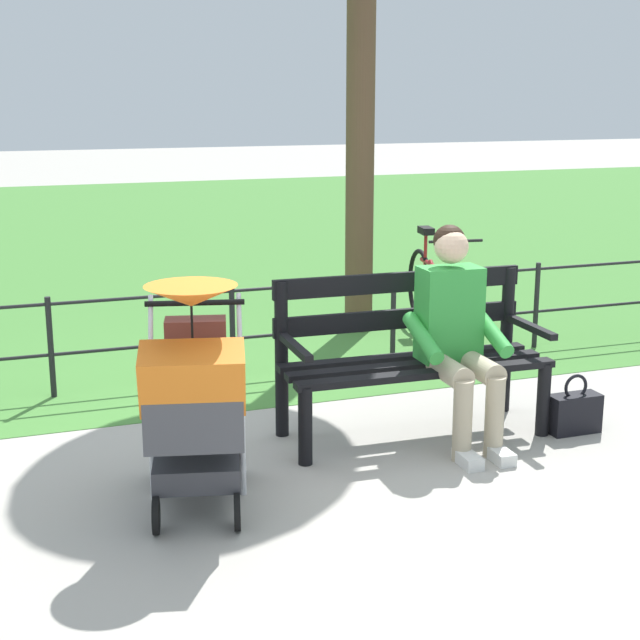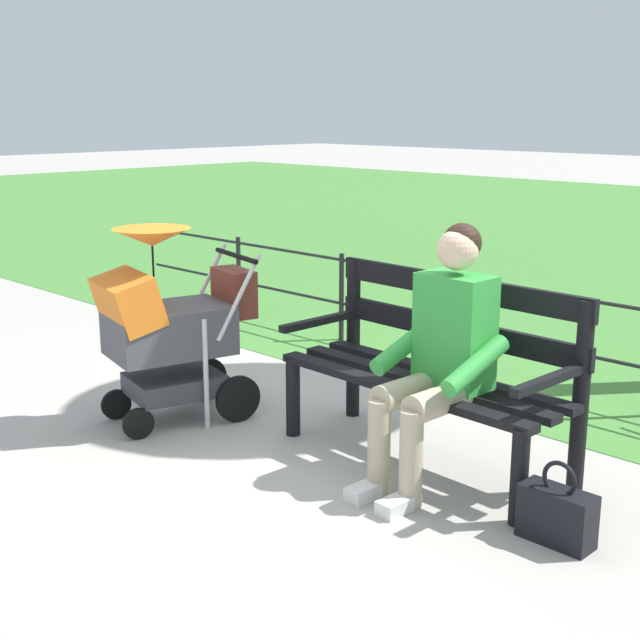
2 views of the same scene
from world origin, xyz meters
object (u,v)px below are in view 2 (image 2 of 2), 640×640
handbag (557,514)px  stroller (168,323)px  person_on_bench (440,350)px  park_bench (434,362)px

handbag → stroller: bearing=6.4°
person_on_bench → stroller: bearing=14.1°
person_on_bench → handbag: size_ratio=3.45×
park_bench → stroller: stroller is taller
park_bench → stroller: size_ratio=1.41×
park_bench → person_on_bench: size_ratio=1.27×
person_on_bench → stroller: (1.64, 0.41, -0.08)m
park_bench → person_on_bench: bearing=131.8°
stroller → handbag: bearing=-173.6°
park_bench → handbag: (-0.95, 0.37, -0.40)m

